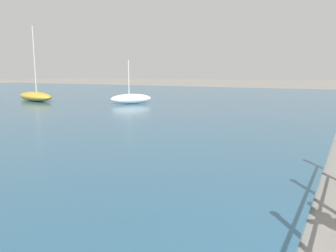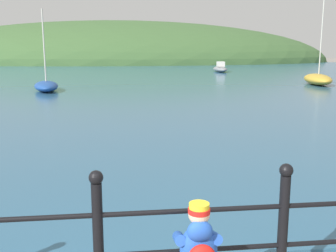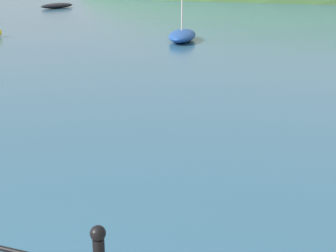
{
  "view_description": "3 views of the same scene",
  "coord_description": "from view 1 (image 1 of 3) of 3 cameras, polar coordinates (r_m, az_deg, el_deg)",
  "views": [
    {
      "loc": [
        -3.62,
        1.59,
        2.04
      ],
      "look_at": [
        1.85,
        4.68,
        1.02
      ],
      "focal_mm": 35.0,
      "sensor_mm": 36.0,
      "label": 1
    },
    {
      "loc": [
        -0.05,
        -1.61,
        2.17
      ],
      "look_at": [
        0.81,
        5.5,
        0.78
      ],
      "focal_mm": 42.0,
      "sensor_mm": 36.0,
      "label": 2
    },
    {
      "loc": [
        2.88,
        -1.17,
        2.96
      ],
      "look_at": [
        0.67,
        4.89,
        0.87
      ],
      "focal_mm": 50.0,
      "sensor_mm": 36.0,
      "label": 3
    }
  ],
  "objects": [
    {
      "name": "boat_twin_mast",
      "position": [
        24.89,
        -22.09,
        4.84
      ],
      "size": [
        2.35,
        4.27,
        5.1
      ],
      "color": "gold",
      "rests_on": "water"
    },
    {
      "name": "boat_far_right",
      "position": [
        21.09,
        -6.44,
        4.76
      ],
      "size": [
        2.52,
        2.3,
        2.74
      ],
      "color": "silver",
      "rests_on": "water"
    }
  ]
}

